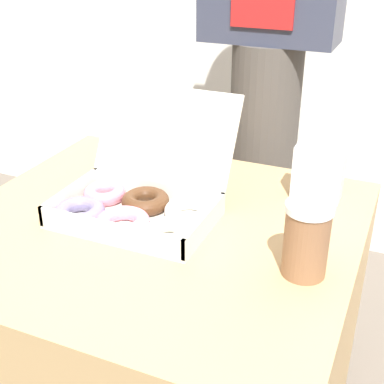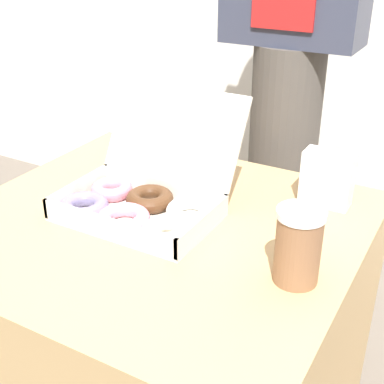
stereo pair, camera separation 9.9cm
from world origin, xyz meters
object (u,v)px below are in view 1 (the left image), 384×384
(donut_box, at_px, (139,202))
(napkin_holder, at_px, (318,173))
(coffee_cup, at_px, (306,240))
(person_customer, at_px, (270,36))

(donut_box, relative_size, napkin_holder, 2.78)
(coffee_cup, distance_m, napkin_holder, 0.31)
(napkin_holder, bearing_deg, person_customer, 123.25)
(donut_box, distance_m, coffee_cup, 0.37)
(coffee_cup, bearing_deg, donut_box, 169.78)
(donut_box, xyz_separation_m, person_customer, (0.10, 0.58, 0.25))
(coffee_cup, relative_size, napkin_holder, 1.14)
(coffee_cup, bearing_deg, napkin_holder, 97.57)
(donut_box, distance_m, person_customer, 0.64)
(napkin_holder, bearing_deg, donut_box, -143.47)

